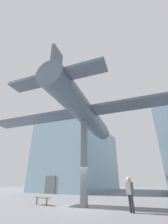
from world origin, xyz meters
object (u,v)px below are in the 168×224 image
(suspended_airplane, at_px, (85,113))
(plaza_bench, at_px, (42,198))
(support_pylon_central, at_px, (84,160))
(visitor_person, at_px, (130,191))

(suspended_airplane, xyz_separation_m, plaza_bench, (-3.22, -0.75, -6.50))
(support_pylon_central, bearing_deg, plaza_bench, -171.23)
(support_pylon_central, distance_m, plaza_bench, 4.20)
(support_pylon_central, relative_size, visitor_person, 3.34)
(suspended_airplane, height_order, plaza_bench, suspended_airplane)
(visitor_person, relative_size, plaza_bench, 1.25)
(support_pylon_central, bearing_deg, visitor_person, -6.17)
(support_pylon_central, height_order, plaza_bench, support_pylon_central)
(visitor_person, bearing_deg, plaza_bench, -147.60)
(suspended_airplane, bearing_deg, support_pylon_central, -90.00)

